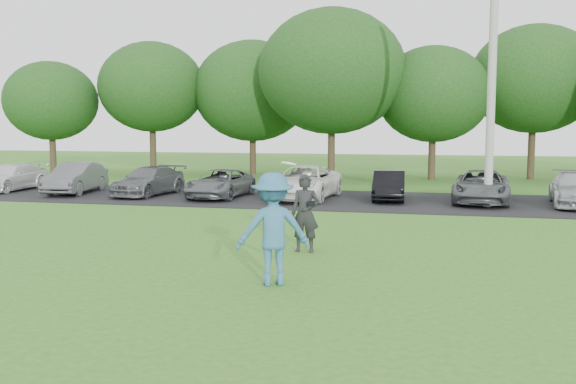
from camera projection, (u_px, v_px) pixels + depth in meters
The scene contains 7 objects.
ground at pixel (243, 284), 11.48m from camera, with size 100.00×100.00×0.00m, color #2A6A1E.
parking_lot at pixel (346, 200), 24.06m from camera, with size 32.00×6.50×0.03m, color black.
utility_pole at pixel (493, 58), 21.50m from camera, with size 0.28×0.28×10.12m, color #AAAAA5.
frisbee_player at pixel (273, 229), 11.37m from camera, with size 1.49×1.20×2.22m.
camera_bystander at pixel (305, 213), 14.30m from camera, with size 0.64×0.44×1.74m.
parked_cars at pixel (336, 184), 24.02m from camera, with size 30.40×4.78×1.25m.
tree_row at pixel (404, 83), 32.64m from camera, with size 42.39×9.85×8.64m.
Camera 1 is at (3.37, -10.76, 2.86)m, focal length 40.00 mm.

